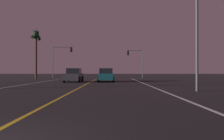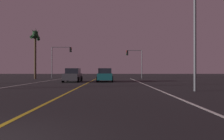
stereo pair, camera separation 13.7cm
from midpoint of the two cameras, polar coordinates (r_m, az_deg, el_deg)
The scene contains 9 objects.
lane_edge_right at distance 19.36m, azimuth 9.99°, elevation -4.29°, with size 0.16×42.64×0.01m, color silver.
lane_edge_left at distance 21.01m, azimuth -25.15°, elevation -3.95°, with size 0.16×42.64×0.01m, color silver.
lane_center_divider at distance 19.25m, azimuth -8.32°, elevation -4.31°, with size 0.16×42.64×0.01m, color gold.
car_oncoming at distance 28.10m, azimuth -10.07°, elevation -1.35°, with size 2.02×4.30×1.70m.
car_ahead_far at distance 28.14m, azimuth -1.82°, elevation -1.35°, with size 2.02×4.30×1.70m.
traffic_light_near_right at distance 41.11m, azimuth 5.60°, elevation 3.24°, with size 2.98×0.36×5.18m.
traffic_light_near_left at distance 41.96m, azimuth -12.95°, elevation 3.79°, with size 3.74×0.36×5.78m.
street_lamp_right_near at distance 16.43m, azimuth 18.68°, elevation 14.38°, with size 2.53×0.44×8.76m.
palm_tree_left_far at distance 40.22m, azimuth -19.16°, elevation 7.62°, with size 1.89×2.11×8.67m.
Camera 1 is at (2.65, -3.69, 1.38)m, focal length 35.67 mm.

